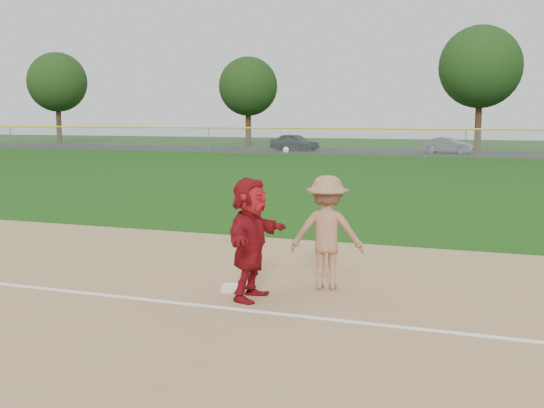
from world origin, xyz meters
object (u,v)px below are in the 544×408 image
(base_runner, at_px, (250,239))
(car_left, at_px, (295,142))
(car_mid, at_px, (448,145))
(first_base, at_px, (233,288))

(base_runner, xyz_separation_m, car_left, (-14.69, 45.22, -0.23))
(car_mid, bearing_deg, first_base, -176.49)
(first_base, height_order, car_left, car_left)
(first_base, xyz_separation_m, base_runner, (0.46, -0.36, 0.91))
(base_runner, relative_size, car_left, 0.44)
(first_base, bearing_deg, car_left, 107.60)
(first_base, xyz_separation_m, car_left, (-14.23, 44.86, 0.68))
(base_runner, bearing_deg, car_left, 19.26)
(base_runner, bearing_deg, car_mid, 3.86)
(first_base, bearing_deg, car_mid, 92.04)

